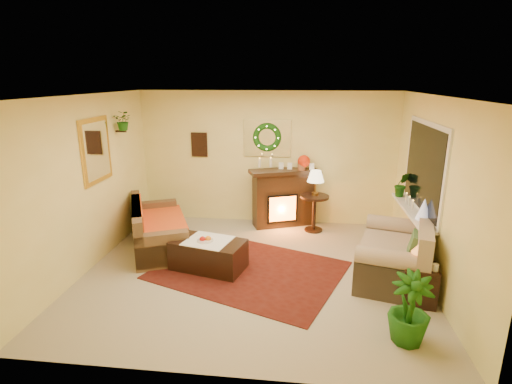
# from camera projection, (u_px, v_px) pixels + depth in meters

# --- Properties ---
(floor) EXTENTS (5.00, 5.00, 0.00)m
(floor) POSITION_uv_depth(u_px,v_px,m) (253.00, 271.00, 6.07)
(floor) COLOR beige
(floor) RESTS_ON ground
(ceiling) EXTENTS (5.00, 5.00, 0.00)m
(ceiling) POSITION_uv_depth(u_px,v_px,m) (253.00, 95.00, 5.35)
(ceiling) COLOR white
(ceiling) RESTS_ON ground
(wall_back) EXTENTS (5.00, 5.00, 0.00)m
(wall_back) POSITION_uv_depth(u_px,v_px,m) (267.00, 158.00, 7.86)
(wall_back) COLOR #EFD88C
(wall_back) RESTS_ON ground
(wall_front) EXTENTS (5.00, 5.00, 0.00)m
(wall_front) POSITION_uv_depth(u_px,v_px,m) (223.00, 256.00, 3.56)
(wall_front) COLOR #EFD88C
(wall_front) RESTS_ON ground
(wall_left) EXTENTS (4.50, 4.50, 0.00)m
(wall_left) POSITION_uv_depth(u_px,v_px,m) (88.00, 184.00, 5.99)
(wall_left) COLOR #EFD88C
(wall_left) RESTS_ON ground
(wall_right) EXTENTS (4.50, 4.50, 0.00)m
(wall_right) POSITION_uv_depth(u_px,v_px,m) (435.00, 194.00, 5.44)
(wall_right) COLOR #EFD88C
(wall_right) RESTS_ON ground
(area_rug) EXTENTS (3.19, 2.82, 0.01)m
(area_rug) POSITION_uv_depth(u_px,v_px,m) (249.00, 270.00, 6.08)
(area_rug) COLOR #5D060E
(area_rug) RESTS_ON floor
(sofa) EXTENTS (1.50, 2.02, 0.80)m
(sofa) POSITION_uv_depth(u_px,v_px,m) (158.00, 223.00, 6.83)
(sofa) COLOR brown
(sofa) RESTS_ON floor
(red_throw) EXTENTS (0.82, 1.33, 0.02)m
(red_throw) POSITION_uv_depth(u_px,v_px,m) (160.00, 218.00, 6.99)
(red_throw) COLOR red
(red_throw) RESTS_ON sofa
(fireplace) EXTENTS (1.21, 0.76, 1.06)m
(fireplace) POSITION_uv_depth(u_px,v_px,m) (283.00, 198.00, 7.83)
(fireplace) COLOR #2F2013
(fireplace) RESTS_ON floor
(poinsettia) EXTENTS (0.24, 0.24, 0.24)m
(poinsettia) POSITION_uv_depth(u_px,v_px,m) (304.00, 161.00, 7.58)
(poinsettia) COLOR red
(poinsettia) RESTS_ON fireplace
(mantel_candle_a) EXTENTS (0.06, 0.06, 0.17)m
(mantel_candle_a) POSITION_uv_depth(u_px,v_px,m) (260.00, 163.00, 7.63)
(mantel_candle_a) COLOR white
(mantel_candle_a) RESTS_ON fireplace
(mantel_candle_b) EXTENTS (0.06, 0.06, 0.17)m
(mantel_candle_b) POSITION_uv_depth(u_px,v_px,m) (271.00, 162.00, 7.67)
(mantel_candle_b) COLOR beige
(mantel_candle_b) RESTS_ON fireplace
(mantel_mirror) EXTENTS (0.92, 0.02, 0.72)m
(mantel_mirror) POSITION_uv_depth(u_px,v_px,m) (267.00, 138.00, 7.73)
(mantel_mirror) COLOR white
(mantel_mirror) RESTS_ON wall_back
(wreath) EXTENTS (0.55, 0.11, 0.55)m
(wreath) POSITION_uv_depth(u_px,v_px,m) (267.00, 137.00, 7.69)
(wreath) COLOR #194719
(wreath) RESTS_ON wall_back
(wall_art) EXTENTS (0.32, 0.03, 0.48)m
(wall_art) POSITION_uv_depth(u_px,v_px,m) (199.00, 145.00, 7.92)
(wall_art) COLOR #381E11
(wall_art) RESTS_ON wall_back
(gold_mirror) EXTENTS (0.03, 0.84, 1.00)m
(gold_mirror) POSITION_uv_depth(u_px,v_px,m) (96.00, 150.00, 6.15)
(gold_mirror) COLOR gold
(gold_mirror) RESTS_ON wall_left
(hanging_plant) EXTENTS (0.33, 0.28, 0.36)m
(hanging_plant) POSITION_uv_depth(u_px,v_px,m) (124.00, 130.00, 6.79)
(hanging_plant) COLOR #194719
(hanging_plant) RESTS_ON wall_left
(loveseat) EXTENTS (1.32, 1.80, 0.94)m
(loveseat) POSITION_uv_depth(u_px,v_px,m) (394.00, 249.00, 5.81)
(loveseat) COLOR #998960
(loveseat) RESTS_ON floor
(window_frame) EXTENTS (0.03, 1.86, 1.36)m
(window_frame) POSITION_uv_depth(u_px,v_px,m) (424.00, 168.00, 5.89)
(window_frame) COLOR white
(window_frame) RESTS_ON wall_right
(window_glass) EXTENTS (0.02, 1.70, 1.22)m
(window_glass) POSITION_uv_depth(u_px,v_px,m) (423.00, 168.00, 5.89)
(window_glass) COLOR black
(window_glass) RESTS_ON wall_right
(window_sill) EXTENTS (0.22, 1.86, 0.04)m
(window_sill) POSITION_uv_depth(u_px,v_px,m) (412.00, 211.00, 6.09)
(window_sill) COLOR white
(window_sill) RESTS_ON wall_right
(mini_tree) EXTENTS (0.21, 0.21, 0.31)m
(mini_tree) POSITION_uv_depth(u_px,v_px,m) (424.00, 209.00, 5.64)
(mini_tree) COLOR white
(mini_tree) RESTS_ON window_sill
(sill_plant) EXTENTS (0.30, 0.24, 0.55)m
(sill_plant) POSITION_uv_depth(u_px,v_px,m) (402.00, 185.00, 6.71)
(sill_plant) COLOR #265121
(sill_plant) RESTS_ON window_sill
(side_table_round) EXTENTS (0.57, 0.57, 0.70)m
(side_table_round) POSITION_uv_depth(u_px,v_px,m) (314.00, 214.00, 7.58)
(side_table_round) COLOR #472A1D
(side_table_round) RESTS_ON floor
(lamp_cream) EXTENTS (0.32, 0.32, 0.49)m
(lamp_cream) POSITION_uv_depth(u_px,v_px,m) (315.00, 186.00, 7.47)
(lamp_cream) COLOR #FFEDB8
(lamp_cream) RESTS_ON side_table_round
(end_table_square) EXTENTS (0.47, 0.47, 0.51)m
(end_table_square) POSITION_uv_depth(u_px,v_px,m) (419.00, 283.00, 5.17)
(end_table_square) COLOR #3B1B12
(end_table_square) RESTS_ON floor
(lamp_tiffany) EXTENTS (0.26, 0.26, 0.37)m
(lamp_tiffany) POSITION_uv_depth(u_px,v_px,m) (422.00, 250.00, 5.02)
(lamp_tiffany) COLOR orange
(lamp_tiffany) RESTS_ON end_table_square
(coffee_table) EXTENTS (1.20, 0.85, 0.46)m
(coffee_table) POSITION_uv_depth(u_px,v_px,m) (209.00, 256.00, 6.09)
(coffee_table) COLOR #503417
(coffee_table) RESTS_ON floor
(fruit_bowl) EXTENTS (0.25, 0.25, 0.06)m
(fruit_bowl) POSITION_uv_depth(u_px,v_px,m) (205.00, 242.00, 6.01)
(fruit_bowl) COLOR silver
(fruit_bowl) RESTS_ON coffee_table
(floor_palm) EXTENTS (1.44, 1.44, 2.45)m
(floor_palm) POSITION_uv_depth(u_px,v_px,m) (410.00, 306.00, 4.33)
(floor_palm) COLOR #224821
(floor_palm) RESTS_ON floor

